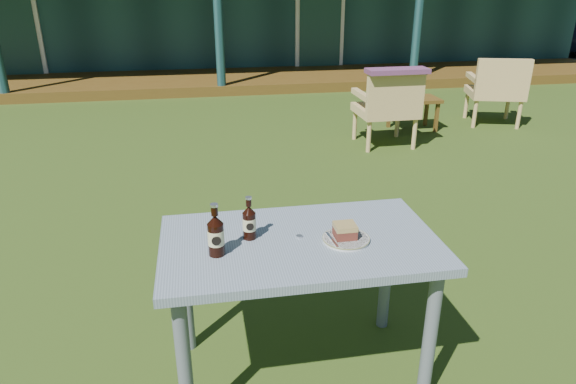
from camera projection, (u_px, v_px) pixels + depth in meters
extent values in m
plane|color=#334916|center=(259.00, 226.00, 3.95)|extent=(80.00, 80.00, 0.00)
cube|color=#533A14|center=(219.00, 81.00, 9.00)|extent=(15.00, 1.80, 0.16)
cylinder|color=#16383B|center=(218.00, 16.00, 7.83)|extent=(0.14, 0.14, 2.45)
cylinder|color=#16383B|center=(419.00, 13.00, 8.36)|extent=(0.14, 0.14, 2.45)
cube|color=white|center=(11.00, 25.00, 8.88)|extent=(0.95, 0.06, 2.00)
cube|color=#193D38|center=(10.00, 25.00, 8.86)|extent=(0.80, 0.04, 1.85)
cube|color=white|center=(320.00, 21.00, 9.77)|extent=(0.95, 0.06, 2.00)
cube|color=#193D38|center=(320.00, 21.00, 9.74)|extent=(0.80, 0.04, 1.85)
cube|color=slate|center=(300.00, 244.00, 2.23)|extent=(1.20, 0.70, 0.04)
cylinder|color=slate|center=(184.00, 367.00, 2.04)|extent=(0.06, 0.06, 0.68)
cylinder|color=slate|center=(430.00, 337.00, 2.21)|extent=(0.06, 0.06, 0.68)
cylinder|color=slate|center=(185.00, 291.00, 2.53)|extent=(0.06, 0.06, 0.68)
cylinder|color=slate|center=(386.00, 272.00, 2.70)|extent=(0.06, 0.06, 0.68)
cylinder|color=silver|center=(346.00, 239.00, 2.21)|extent=(0.20, 0.20, 0.01)
cylinder|color=olive|center=(346.00, 238.00, 2.21)|extent=(0.20, 0.20, 0.00)
cube|color=#52231A|center=(345.00, 233.00, 2.21)|extent=(0.09, 0.08, 0.04)
cube|color=#9B8045|center=(345.00, 226.00, 2.19)|extent=(0.09, 0.09, 0.02)
cube|color=silver|center=(332.00, 240.00, 2.19)|extent=(0.03, 0.14, 0.00)
cylinder|color=black|center=(249.00, 226.00, 2.21)|extent=(0.06, 0.06, 0.12)
cone|color=black|center=(249.00, 210.00, 2.18)|extent=(0.06, 0.06, 0.03)
cylinder|color=black|center=(249.00, 203.00, 2.17)|extent=(0.02, 0.02, 0.03)
cylinder|color=silver|center=(248.00, 198.00, 2.16)|extent=(0.03, 0.03, 0.01)
cylinder|color=beige|center=(249.00, 224.00, 2.21)|extent=(0.06, 0.06, 0.06)
cylinder|color=black|center=(250.00, 227.00, 2.18)|extent=(0.03, 0.00, 0.03)
cylinder|color=black|center=(216.00, 239.00, 2.08)|extent=(0.07, 0.07, 0.14)
cone|color=black|center=(215.00, 220.00, 2.04)|extent=(0.07, 0.07, 0.04)
cylinder|color=black|center=(214.00, 211.00, 2.03)|extent=(0.03, 0.03, 0.04)
cylinder|color=silver|center=(214.00, 205.00, 2.02)|extent=(0.03, 0.03, 0.01)
cylinder|color=beige|center=(216.00, 237.00, 2.07)|extent=(0.07, 0.07, 0.06)
cylinder|color=black|center=(216.00, 241.00, 2.04)|extent=(0.04, 0.00, 0.04)
cylinder|color=silver|center=(299.00, 236.00, 2.24)|extent=(0.03, 0.03, 0.01)
cube|color=tan|center=(385.00, 110.00, 5.74)|extent=(0.64, 0.60, 0.09)
cube|color=tan|center=(396.00, 93.00, 5.41)|extent=(0.63, 0.09, 0.41)
cube|color=tan|center=(409.00, 93.00, 5.74)|extent=(0.08, 0.55, 0.06)
cube|color=tan|center=(362.00, 95.00, 5.64)|extent=(0.08, 0.55, 0.06)
cylinder|color=tan|center=(397.00, 123.00, 6.09)|extent=(0.05, 0.05, 0.35)
cylinder|color=tan|center=(355.00, 125.00, 6.00)|extent=(0.05, 0.05, 0.35)
cylinder|color=tan|center=(414.00, 134.00, 5.65)|extent=(0.05, 0.05, 0.35)
cylinder|color=tan|center=(369.00, 137.00, 5.55)|extent=(0.05, 0.05, 0.35)
cube|color=tan|center=(494.00, 93.00, 6.58)|extent=(0.78, 0.75, 0.09)
cube|color=tan|center=(503.00, 76.00, 6.24)|extent=(0.63, 0.25, 0.42)
cube|color=tan|center=(519.00, 78.00, 6.50)|extent=(0.22, 0.56, 0.06)
cube|color=tan|center=(473.00, 78.00, 6.55)|extent=(0.22, 0.56, 0.06)
cylinder|color=tan|center=(508.00, 106.00, 6.86)|extent=(0.05, 0.05, 0.35)
cylinder|color=tan|center=(466.00, 105.00, 6.92)|extent=(0.05, 0.05, 0.35)
cylinder|color=tan|center=(519.00, 115.00, 6.41)|extent=(0.05, 0.05, 0.35)
cylinder|color=tan|center=(475.00, 114.00, 6.46)|extent=(0.05, 0.05, 0.35)
cube|color=#66355B|center=(397.00, 71.00, 5.32)|extent=(0.66, 0.24, 0.05)
cube|color=#533A14|center=(414.00, 99.00, 6.30)|extent=(0.60, 0.40, 0.04)
cube|color=#533A14|center=(398.00, 119.00, 6.21)|extent=(0.04, 0.04, 0.36)
cube|color=#533A14|center=(437.00, 117.00, 6.29)|extent=(0.04, 0.04, 0.36)
cube|color=#533A14|center=(389.00, 113.00, 6.48)|extent=(0.04, 0.04, 0.36)
cube|color=#533A14|center=(426.00, 112.00, 6.56)|extent=(0.04, 0.04, 0.36)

